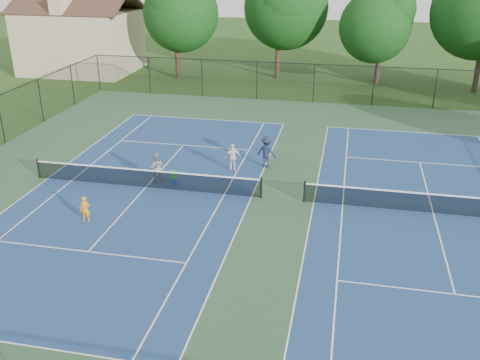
% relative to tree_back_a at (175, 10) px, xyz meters
% --- Properties ---
extents(ground, '(140.00, 140.00, 0.00)m').
position_rel_tree_back_a_xyz_m(ground, '(13.00, -24.00, -6.04)').
color(ground, '#234716').
rests_on(ground, ground).
extents(court_pad, '(36.00, 36.00, 0.01)m').
position_rel_tree_back_a_xyz_m(court_pad, '(13.00, -24.00, -6.03)').
color(court_pad, '#31583C').
rests_on(court_pad, ground).
extents(tennis_court_left, '(12.00, 23.83, 1.07)m').
position_rel_tree_back_a_xyz_m(tennis_court_left, '(6.00, -24.00, -5.94)').
color(tennis_court_left, navy).
rests_on(tennis_court_left, ground).
extents(tennis_court_right, '(12.00, 23.83, 1.07)m').
position_rel_tree_back_a_xyz_m(tennis_court_right, '(20.00, -24.00, -5.94)').
color(tennis_court_right, navy).
rests_on(tennis_court_right, ground).
extents(perimeter_fence, '(36.08, 36.08, 3.02)m').
position_rel_tree_back_a_xyz_m(perimeter_fence, '(13.00, -24.00, -4.44)').
color(perimeter_fence, black).
rests_on(perimeter_fence, ground).
extents(tree_back_a, '(6.80, 6.80, 9.15)m').
position_rel_tree_back_a_xyz_m(tree_back_a, '(0.00, 0.00, 0.00)').
color(tree_back_a, '#2D2116').
rests_on(tree_back_a, ground).
extents(tree_back_b, '(7.60, 7.60, 10.03)m').
position_rel_tree_back_a_xyz_m(tree_back_b, '(9.00, 2.00, 0.56)').
color(tree_back_b, '#2D2116').
rests_on(tree_back_b, ground).
extents(tree_back_c, '(6.00, 6.00, 8.40)m').
position_rel_tree_back_a_xyz_m(tree_back_c, '(18.00, 1.00, -0.56)').
color(tree_back_c, '#2D2116').
rests_on(tree_back_c, ground).
extents(clapboard_house, '(10.80, 8.10, 7.65)m').
position_rel_tree_back_a_xyz_m(clapboard_house, '(-10.00, 1.00, -2.95)').
color(clapboard_house, tan).
rests_on(clapboard_house, ground).
extents(child_player, '(0.46, 0.34, 1.19)m').
position_rel_tree_back_a_xyz_m(child_player, '(4.72, -27.98, -5.45)').
color(child_player, orange).
rests_on(child_player, ground).
extents(instructor, '(0.93, 0.83, 1.59)m').
position_rel_tree_back_a_xyz_m(instructor, '(6.30, -23.17, -5.24)').
color(instructor, gray).
rests_on(instructor, ground).
extents(bystander_a, '(0.98, 0.72, 1.54)m').
position_rel_tree_back_a_xyz_m(bystander_a, '(9.85, -20.88, -5.27)').
color(bystander_a, white).
rests_on(bystander_a, ground).
extents(bystander_b, '(1.29, 0.98, 1.78)m').
position_rel_tree_back_a_xyz_m(bystander_b, '(11.57, -19.99, -5.15)').
color(bystander_b, '#1B243B').
rests_on(bystander_b, ground).
extents(ball_crate, '(0.42, 0.30, 0.30)m').
position_rel_tree_back_a_xyz_m(ball_crate, '(7.21, -23.22, -5.89)').
color(ball_crate, '#164898').
rests_on(ball_crate, ground).
extents(ball_hopper, '(0.34, 0.26, 0.38)m').
position_rel_tree_back_a_xyz_m(ball_hopper, '(7.21, -23.22, -5.55)').
color(ball_hopper, green).
rests_on(ball_hopper, ball_crate).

